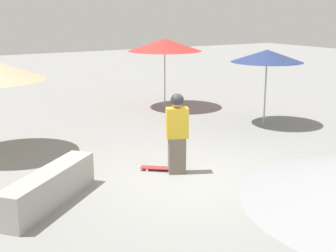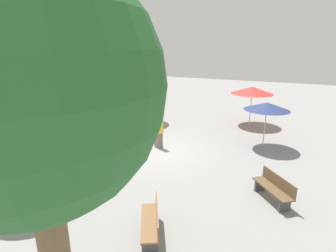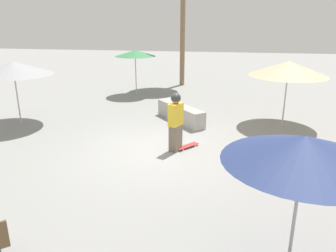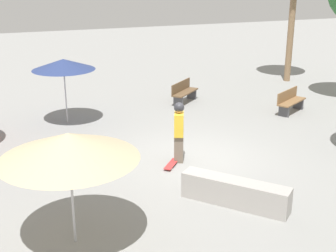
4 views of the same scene
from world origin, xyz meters
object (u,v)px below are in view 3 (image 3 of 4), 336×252
Objects in this scene: shade_umbrella_green at (135,53)px; shade_umbrella_grey at (13,68)px; concrete_ledge at (180,114)px; shade_umbrella_tan at (288,68)px; skater_main at (176,120)px; skateboard at (187,146)px; shade_umbrella_navy at (304,149)px.

shade_umbrella_grey is at bearing 151.75° from shade_umbrella_green.
shade_umbrella_tan reaches higher than concrete_ledge.
shade_umbrella_tan is at bearing -25.31° from skater_main.
shade_umbrella_navy is at bearing -117.44° from skateboard.
shade_umbrella_grey is 9.53m from shade_umbrella_tan.
shade_umbrella_green is 0.83× the size of shade_umbrella_tan.
skateboard is at bearing -167.83° from concrete_ledge.
skateboard is 7.73m from shade_umbrella_green.
shade_umbrella_grey is 1.01× the size of shade_umbrella_tan.
shade_umbrella_green is (6.67, 3.35, 2.01)m from skateboard.
shade_umbrella_grey is (1.52, 5.94, 1.12)m from skater_main.
concrete_ledge is (2.58, 0.56, 0.25)m from skateboard.
skater_main is 6.23m from shade_umbrella_grey.
shade_umbrella_navy reaches higher than concrete_ledge.
shade_umbrella_navy is at bearing -129.56° from skater_main.
shade_umbrella_navy is at bearing -160.76° from concrete_ledge.
shade_umbrella_navy is (-4.63, -2.37, 1.14)m from skater_main.
skater_main is 0.76× the size of shade_umbrella_navy.
skateboard is 0.28× the size of shade_umbrella_tan.
shade_umbrella_navy reaches higher than shade_umbrella_green.
shade_umbrella_navy reaches higher than skateboard.
concrete_ledge is at bearing -145.65° from shade_umbrella_green.
shade_umbrella_navy is 0.84× the size of shade_umbrella_grey.
shade_umbrella_grey is (-1.32, 5.70, 1.73)m from concrete_ledge.
shade_umbrella_tan is (3.05, -3.47, 1.12)m from skater_main.
concrete_ledge is at bearing -76.94° from shade_umbrella_grey.
shade_umbrella_navy is at bearing 171.82° from shade_umbrella_tan.
shade_umbrella_green is at bearing 25.04° from shade_umbrella_navy.
shade_umbrella_green is 7.57m from shade_umbrella_tan.
skater_main is 2.32× the size of skateboard.
skateboard is 0.33× the size of shade_umbrella_green.
shade_umbrella_green is at bearing 47.00° from skater_main.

